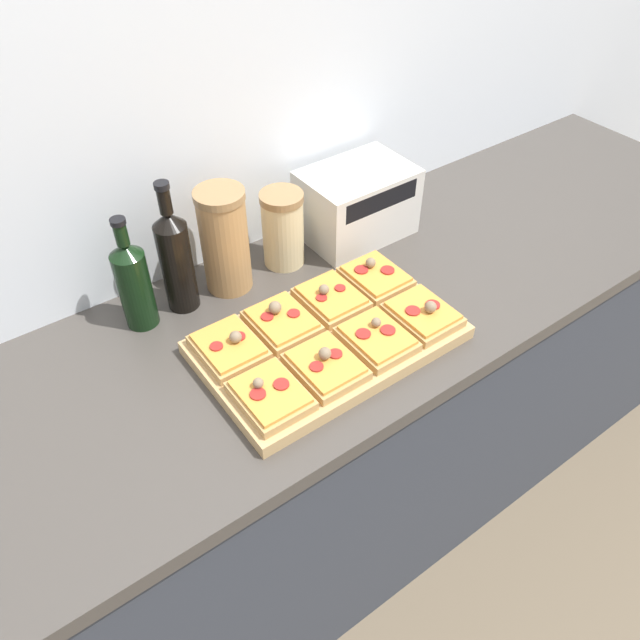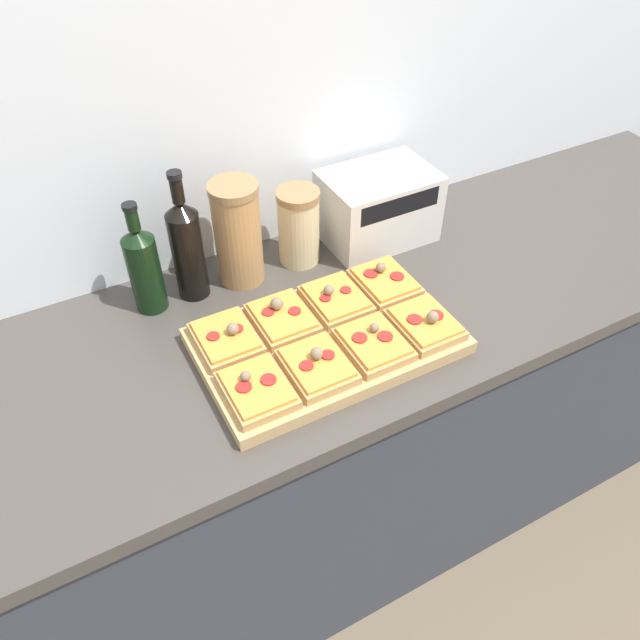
% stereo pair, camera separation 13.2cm
% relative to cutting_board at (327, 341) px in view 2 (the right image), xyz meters
% --- Properties ---
extents(ground_plane, '(12.00, 12.00, 0.00)m').
position_rel_cutting_board_xyz_m(ground_plane, '(0.07, -0.23, -0.96)').
color(ground_plane, brown).
extents(wall_back, '(6.00, 0.06, 2.50)m').
position_rel_cutting_board_xyz_m(wall_back, '(0.07, 0.45, 0.29)').
color(wall_back, silver).
rests_on(wall_back, ground_plane).
extents(kitchen_counter, '(2.63, 0.67, 0.94)m').
position_rel_cutting_board_xyz_m(kitchen_counter, '(0.07, 0.09, -0.48)').
color(kitchen_counter, '#333842').
rests_on(kitchen_counter, ground_plane).
extents(cutting_board, '(0.54, 0.33, 0.03)m').
position_rel_cutting_board_xyz_m(cutting_board, '(0.00, 0.00, 0.00)').
color(cutting_board, tan).
rests_on(cutting_board, kitchen_counter).
extents(pizza_slice_back_left, '(0.12, 0.15, 0.05)m').
position_rel_cutting_board_xyz_m(pizza_slice_back_left, '(-0.19, 0.08, 0.03)').
color(pizza_slice_back_left, tan).
rests_on(pizza_slice_back_left, cutting_board).
extents(pizza_slice_back_midleft, '(0.12, 0.15, 0.06)m').
position_rel_cutting_board_xyz_m(pizza_slice_back_midleft, '(-0.07, 0.08, 0.03)').
color(pizza_slice_back_midleft, tan).
rests_on(pizza_slice_back_midleft, cutting_board).
extents(pizza_slice_back_midright, '(0.12, 0.15, 0.05)m').
position_rel_cutting_board_xyz_m(pizza_slice_back_midright, '(0.06, 0.08, 0.03)').
color(pizza_slice_back_midright, tan).
rests_on(pizza_slice_back_midright, cutting_board).
extents(pizza_slice_back_right, '(0.12, 0.15, 0.05)m').
position_rel_cutting_board_xyz_m(pizza_slice_back_right, '(0.20, 0.08, 0.03)').
color(pizza_slice_back_right, tan).
rests_on(pizza_slice_back_right, cutting_board).
extents(pizza_slice_front_left, '(0.12, 0.15, 0.05)m').
position_rel_cutting_board_xyz_m(pizza_slice_front_left, '(-0.20, -0.08, 0.03)').
color(pizza_slice_front_left, tan).
rests_on(pizza_slice_front_left, cutting_board).
extents(pizza_slice_front_midleft, '(0.12, 0.15, 0.05)m').
position_rel_cutting_board_xyz_m(pizza_slice_front_midleft, '(-0.07, -0.08, 0.03)').
color(pizza_slice_front_midleft, tan).
rests_on(pizza_slice_front_midleft, cutting_board).
extents(pizza_slice_front_midright, '(0.12, 0.15, 0.05)m').
position_rel_cutting_board_xyz_m(pizza_slice_front_midright, '(0.07, -0.08, 0.03)').
color(pizza_slice_front_midright, tan).
rests_on(pizza_slice_front_midright, cutting_board).
extents(pizza_slice_front_right, '(0.12, 0.15, 0.05)m').
position_rel_cutting_board_xyz_m(pizza_slice_front_right, '(0.20, -0.08, 0.03)').
color(pizza_slice_front_right, tan).
rests_on(pizza_slice_front_right, cutting_board).
extents(olive_oil_bottle, '(0.07, 0.07, 0.27)m').
position_rel_cutting_board_xyz_m(olive_oil_bottle, '(-0.29, 0.30, 0.10)').
color(olive_oil_bottle, black).
rests_on(olive_oil_bottle, kitchen_counter).
extents(wine_bottle, '(0.07, 0.07, 0.32)m').
position_rel_cutting_board_xyz_m(wine_bottle, '(-0.19, 0.30, 0.11)').
color(wine_bottle, black).
rests_on(wine_bottle, kitchen_counter).
extents(grain_jar_tall, '(0.11, 0.11, 0.25)m').
position_rel_cutting_board_xyz_m(grain_jar_tall, '(-0.07, 0.30, 0.11)').
color(grain_jar_tall, '#AD7F4C').
rests_on(grain_jar_tall, kitchen_counter).
extents(grain_jar_short, '(0.10, 0.10, 0.19)m').
position_rel_cutting_board_xyz_m(grain_jar_short, '(0.09, 0.30, 0.08)').
color(grain_jar_short, beige).
rests_on(grain_jar_short, kitchen_counter).
extents(toaster_oven, '(0.30, 0.19, 0.18)m').
position_rel_cutting_board_xyz_m(toaster_oven, '(0.31, 0.30, 0.08)').
color(toaster_oven, beige).
rests_on(toaster_oven, kitchen_counter).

